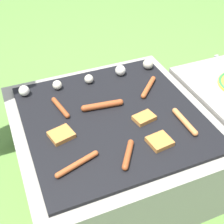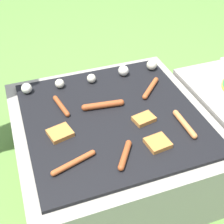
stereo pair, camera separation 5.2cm
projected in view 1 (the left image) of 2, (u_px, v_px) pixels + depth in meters
name	position (u px, v px, depth m)	size (l,w,h in m)	color
ground_plane	(112.00, 171.00, 1.67)	(14.00, 14.00, 0.00)	#567F38
grill	(112.00, 145.00, 1.54)	(0.88, 0.88, 0.39)	gray
sausage_back_right	(102.00, 105.00, 1.45)	(0.20, 0.05, 0.03)	#93421E
sausage_back_center	(149.00, 87.00, 1.57)	(0.14, 0.14, 0.02)	#A34C23
sausage_front_center	(185.00, 121.00, 1.37)	(0.03, 0.19, 0.03)	#C6753D
sausage_front_left	(77.00, 164.00, 1.18)	(0.19, 0.07, 0.02)	#A34C23
sausage_front_right	(60.00, 107.00, 1.44)	(0.05, 0.16, 0.02)	#93421E
sausage_mid_left	(128.00, 154.00, 1.22)	(0.10, 0.14, 0.02)	#93421E
bread_slice_center	(144.00, 118.00, 1.39)	(0.10, 0.08, 0.02)	#B27033
bread_slice_right	(160.00, 141.00, 1.28)	(0.10, 0.10, 0.02)	#B27033
bread_slice_left	(61.00, 135.00, 1.31)	(0.11, 0.10, 0.02)	#B27033
mushroom_row	(96.00, 76.00, 1.62)	(0.73, 0.07, 0.06)	silver
fork_utensil	(224.00, 62.00, 1.77)	(0.02, 0.18, 0.01)	silver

